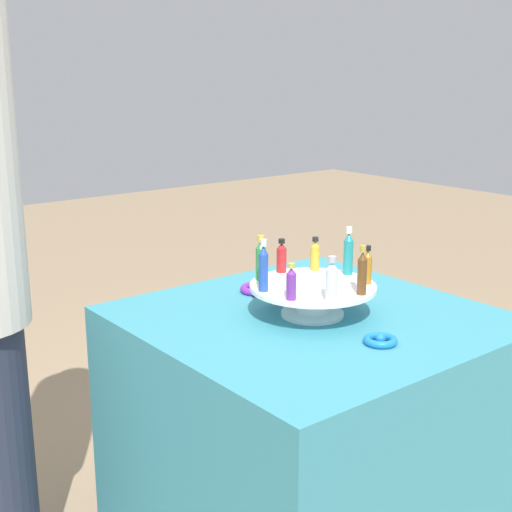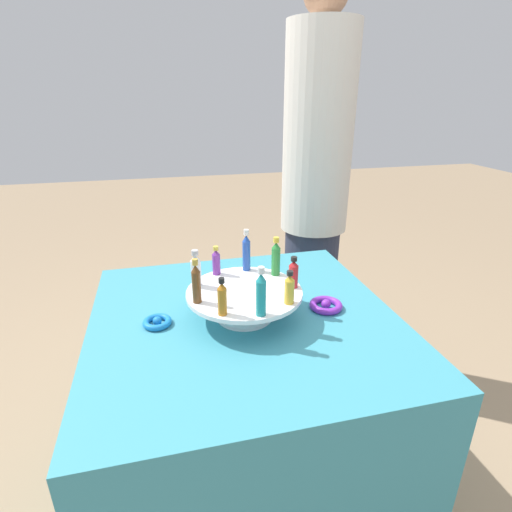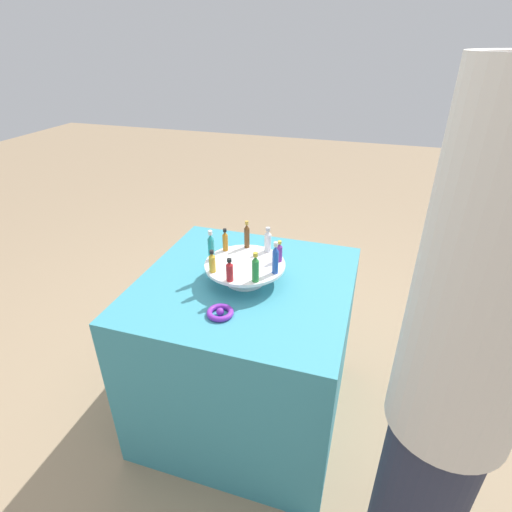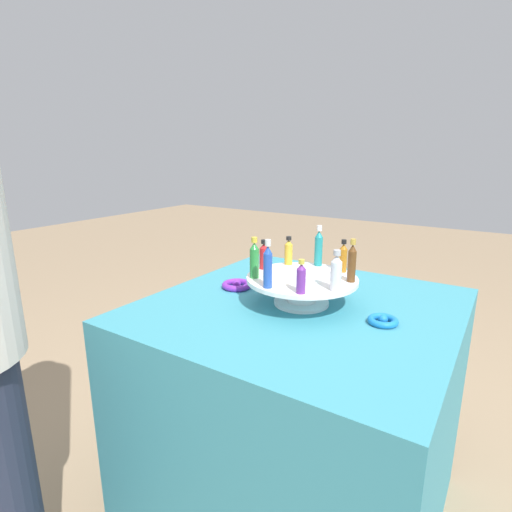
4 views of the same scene
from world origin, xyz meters
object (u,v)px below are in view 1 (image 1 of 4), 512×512
(bottle_red, at_px, (282,257))
(bottle_gold, at_px, (315,255))
(bottle_green, at_px, (261,260))
(bottle_blue, at_px, (263,267))
(bottle_clear, at_px, (332,281))
(bottle_purple, at_px, (291,283))
(bottle_amber, at_px, (367,266))
(bottle_teal, at_px, (348,253))
(ribbon_bow_purple, at_px, (257,289))
(bottle_brown, at_px, (362,272))
(ribbon_bow_blue, at_px, (380,340))
(display_stand, at_px, (313,293))

(bottle_red, bearing_deg, bottle_gold, -114.96)
(bottle_green, height_order, bottle_blue, bottle_blue)
(bottle_clear, height_order, bottle_gold, bottle_clear)
(bottle_red, xyz_separation_m, bottle_blue, (-0.10, 0.15, 0.02))
(bottle_green, xyz_separation_m, bottle_blue, (-0.08, 0.05, 0.01))
(bottle_purple, relative_size, bottle_clear, 0.82)
(bottle_clear, relative_size, bottle_amber, 1.10)
(bottle_purple, relative_size, bottle_green, 0.75)
(bottle_gold, xyz_separation_m, bottle_blue, (-0.06, 0.23, 0.02))
(bottle_red, height_order, bottle_blue, bottle_blue)
(bottle_teal, xyz_separation_m, bottle_blue, (0.02, 0.27, 0.00))
(ribbon_bow_purple, bearing_deg, bottle_green, 144.65)
(bottle_brown, xyz_separation_m, ribbon_bow_blue, (-0.11, 0.05, -0.13))
(ribbon_bow_blue, bearing_deg, bottle_brown, -23.89)
(bottle_purple, distance_m, bottle_blue, 0.10)
(bottle_purple, xyz_separation_m, bottle_gold, (0.16, -0.22, 0.00))
(bottle_clear, xyz_separation_m, bottle_brown, (-0.01, -0.09, 0.01))
(bottle_purple, xyz_separation_m, bottle_green, (0.17, -0.05, 0.01))
(bottle_purple, height_order, ribbon_bow_purple, bottle_purple)
(bottle_brown, relative_size, bottle_blue, 0.93)
(bottle_purple, bearing_deg, bottle_blue, 5.04)
(bottle_purple, height_order, bottle_gold, bottle_gold)
(bottle_clear, bearing_deg, bottle_gold, -34.96)
(display_stand, height_order, bottle_blue, bottle_blue)
(bottle_teal, bearing_deg, ribbon_bow_blue, 149.48)
(bottle_clear, bearing_deg, bottle_green, 5.04)
(bottle_brown, distance_m, ribbon_bow_blue, 0.18)
(display_stand, distance_m, bottle_purple, 0.15)
(bottle_clear, relative_size, bottle_brown, 0.89)
(bottle_clear, distance_m, bottle_teal, 0.24)
(ribbon_bow_purple, bearing_deg, display_stand, 177.06)
(bottle_clear, height_order, bottle_blue, bottle_blue)
(bottle_blue, xyz_separation_m, ribbon_bow_blue, (-0.28, -0.12, -0.14))
(bottle_gold, xyz_separation_m, ribbon_bow_blue, (-0.34, 0.11, -0.12))
(bottle_amber, bearing_deg, bottle_green, 45.04)
(bottle_red, bearing_deg, bottle_amber, -154.96)
(ribbon_bow_purple, bearing_deg, bottle_amber, -162.60)
(display_stand, xyz_separation_m, bottle_green, (0.11, 0.08, 0.08))
(display_stand, xyz_separation_m, bottle_red, (0.14, -0.01, 0.07))
(bottle_purple, xyz_separation_m, bottle_red, (0.20, -0.14, 0.00))
(bottle_gold, bearing_deg, ribbon_bow_purple, 30.49)
(bottle_amber, bearing_deg, bottle_blue, 65.04)
(bottle_amber, relative_size, ribbon_bow_purple, 1.02)
(bottle_brown, bearing_deg, bottle_clear, 85.04)
(display_stand, distance_m, bottle_red, 0.15)
(bottle_teal, height_order, bottle_blue, bottle_blue)
(bottle_clear, distance_m, bottle_blue, 0.18)
(display_stand, bearing_deg, bottle_amber, -124.96)
(ribbon_bow_blue, xyz_separation_m, ribbon_bow_purple, (0.49, -0.03, 0.00))
(ribbon_bow_blue, bearing_deg, bottle_teal, -30.52)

